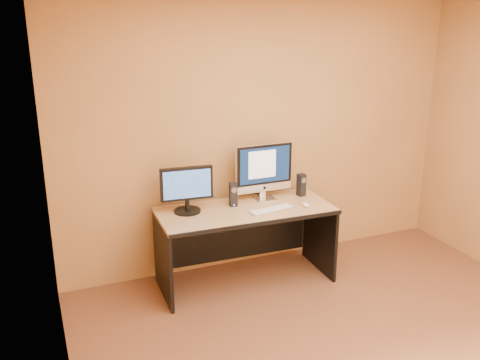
# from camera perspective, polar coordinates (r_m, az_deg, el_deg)

# --- Properties ---
(walls) EXTENTS (4.00, 4.00, 2.60)m
(walls) POSITION_cam_1_polar(r_m,az_deg,el_deg) (3.50, 16.11, -1.96)
(walls) COLOR #AB7545
(walls) RESTS_ON ground
(desk) EXTENTS (1.59, 0.73, 0.73)m
(desk) POSITION_cam_1_polar(r_m,az_deg,el_deg) (4.95, 0.59, -7.03)
(desk) COLOR #A98354
(desk) RESTS_ON ground
(imac) EXTENTS (0.56, 0.21, 0.54)m
(imac) POSITION_cam_1_polar(r_m,az_deg,el_deg) (4.97, 2.70, 0.89)
(imac) COLOR silver
(imac) RESTS_ON desk
(second_monitor) EXTENTS (0.49, 0.28, 0.41)m
(second_monitor) POSITION_cam_1_polar(r_m,az_deg,el_deg) (4.68, -5.70, -1.06)
(second_monitor) COLOR black
(second_monitor) RESTS_ON desk
(speaker_left) EXTENTS (0.08, 0.08, 0.22)m
(speaker_left) POSITION_cam_1_polar(r_m,az_deg,el_deg) (4.84, -0.73, -1.55)
(speaker_left) COLOR black
(speaker_left) RESTS_ON desk
(speaker_right) EXTENTS (0.08, 0.08, 0.22)m
(speaker_right) POSITION_cam_1_polar(r_m,az_deg,el_deg) (5.14, 6.55, -0.52)
(speaker_right) COLOR black
(speaker_right) RESTS_ON desk
(keyboard) EXTENTS (0.43, 0.18, 0.02)m
(keyboard) POSITION_cam_1_polar(r_m,az_deg,el_deg) (4.77, 3.39, -3.16)
(keyboard) COLOR silver
(keyboard) RESTS_ON desk
(mouse) EXTENTS (0.07, 0.11, 0.04)m
(mouse) POSITION_cam_1_polar(r_m,az_deg,el_deg) (4.89, 7.02, -2.61)
(mouse) COLOR silver
(mouse) RESTS_ON desk
(cable_a) EXTENTS (0.10, 0.20, 0.01)m
(cable_a) POSITION_cam_1_polar(r_m,az_deg,el_deg) (5.16, 2.06, -1.54)
(cable_a) COLOR black
(cable_a) RESTS_ON desk
(cable_b) EXTENTS (0.11, 0.15, 0.01)m
(cable_b) POSITION_cam_1_polar(r_m,az_deg,el_deg) (5.16, 2.00, -1.54)
(cable_b) COLOR black
(cable_b) RESTS_ON desk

